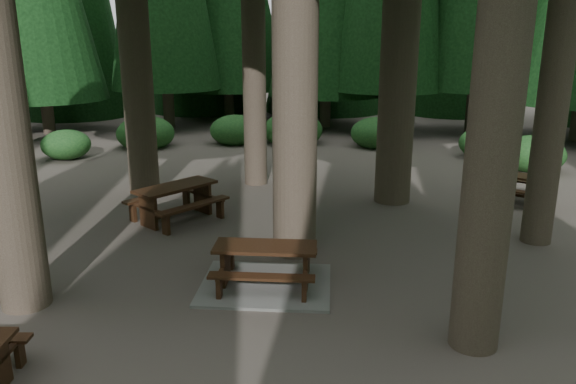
# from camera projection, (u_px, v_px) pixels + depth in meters

# --- Properties ---
(ground) EXTENTS (80.00, 80.00, 0.00)m
(ground) POSITION_uv_depth(u_px,v_px,m) (253.00, 252.00, 11.06)
(ground) COLOR #504741
(ground) RESTS_ON ground
(picnic_table_a) EXTENTS (2.46, 2.15, 0.74)m
(picnic_table_a) POSITION_uv_depth(u_px,v_px,m) (266.00, 273.00, 9.49)
(picnic_table_a) COLOR gray
(picnic_table_a) RESTS_ON ground
(picnic_table_b) EXTENTS (2.24, 2.39, 0.82)m
(picnic_table_b) POSITION_uv_depth(u_px,v_px,m) (176.00, 197.00, 12.79)
(picnic_table_b) COLOR #371B10
(picnic_table_b) RESTS_ON ground
(picnic_table_d) EXTENTS (1.97, 1.83, 0.68)m
(picnic_table_d) POSITION_uv_depth(u_px,v_px,m) (516.00, 183.00, 14.30)
(picnic_table_d) COLOR #371B10
(picnic_table_d) RESTS_ON ground
(shrub_ring) EXTENTS (23.86, 24.64, 1.49)m
(shrub_ring) POSITION_uv_depth(u_px,v_px,m) (296.00, 223.00, 11.48)
(shrub_ring) COLOR #1B4E21
(shrub_ring) RESTS_ON ground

